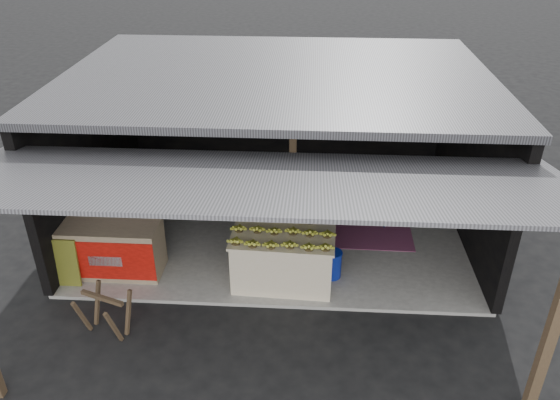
# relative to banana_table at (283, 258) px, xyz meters

# --- Properties ---
(ground) EXTENTS (80.00, 80.00, 0.00)m
(ground) POSITION_rel_banana_table_xyz_m (-0.21, -0.64, -0.51)
(ground) COLOR black
(ground) RESTS_ON ground
(concrete_slab) EXTENTS (7.00, 5.00, 0.06)m
(concrete_slab) POSITION_rel_banana_table_xyz_m (-0.21, 1.86, -0.48)
(concrete_slab) COLOR gray
(concrete_slab) RESTS_ON ground
(shophouse) EXTENTS (7.40, 7.29, 3.02)m
(shophouse) POSITION_rel_banana_table_xyz_m (-0.21, 2.18, 1.59)
(shophouse) COLOR black
(shophouse) RESTS_ON ground
(banana_table) EXTENTS (1.68, 1.08, 0.90)m
(banana_table) POSITION_rel_banana_table_xyz_m (0.00, 0.00, 0.00)
(banana_table) COLOR silver
(banana_table) RESTS_ON concrete_slab
(banana_pile) EXTENTS (1.56, 0.98, 0.18)m
(banana_pile) POSITION_rel_banana_table_xyz_m (0.00, 0.00, 0.54)
(banana_pile) COLOR gold
(banana_pile) RESTS_ON banana_table
(white_crate) EXTENTS (0.86, 0.62, 0.90)m
(white_crate) POSITION_rel_banana_table_xyz_m (-0.06, 0.94, -0.00)
(white_crate) COLOR white
(white_crate) RESTS_ON concrete_slab
(neighbor_stall) EXTENTS (1.60, 0.73, 1.65)m
(neighbor_stall) POSITION_rel_banana_table_xyz_m (-2.84, 0.10, 0.04)
(neighbor_stall) COLOR #998466
(neighbor_stall) RESTS_ON concrete_slab
(green_signboard) EXTENTS (0.56, 0.11, 0.84)m
(green_signboard) POSITION_rel_banana_table_xyz_m (-3.55, -0.32, -0.03)
(green_signboard) COLOR black
(green_signboard) RESTS_ON concrete_slab
(sawhorse) EXTENTS (0.77, 0.77, 0.68)m
(sawhorse) POSITION_rel_banana_table_xyz_m (-2.50, -1.33, -0.09)
(sawhorse) COLOR #4D3A26
(sawhorse) RESTS_ON ground
(water_barrel) EXTENTS (0.31, 0.31, 0.45)m
(water_barrel) POSITION_rel_banana_table_xyz_m (0.80, 0.17, -0.23)
(water_barrel) COLOR #0D2196
(water_barrel) RESTS_ON concrete_slab
(plastic_chair) EXTENTS (0.54, 0.54, 0.93)m
(plastic_chair) POSITION_rel_banana_table_xyz_m (1.94, 2.05, 0.09)
(plastic_chair) COLOR #0A173A
(plastic_chair) RESTS_ON concrete_slab
(magenta_rug) EXTENTS (1.52, 1.02, 0.01)m
(magenta_rug) POSITION_rel_banana_table_xyz_m (1.58, 1.47, -0.45)
(magenta_rug) COLOR maroon
(magenta_rug) RESTS_ON concrete_slab
(picture_frames) EXTENTS (1.62, 0.04, 0.46)m
(picture_frames) POSITION_rel_banana_table_xyz_m (-0.38, 4.26, 1.42)
(picture_frames) COLOR black
(picture_frames) RESTS_ON shophouse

